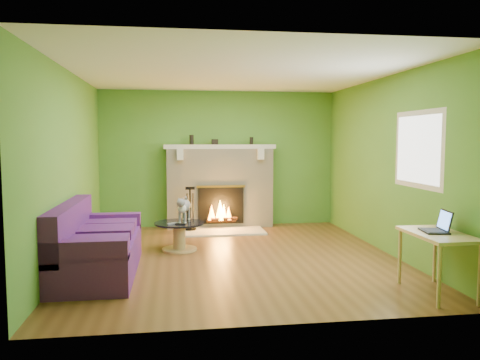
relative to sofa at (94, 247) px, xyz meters
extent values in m
plane|color=brown|center=(1.86, 0.59, -0.34)|extent=(5.00, 5.00, 0.00)
plane|color=white|center=(1.86, 0.59, 2.26)|extent=(5.00, 5.00, 0.00)
plane|color=#4D842B|center=(1.86, 3.09, 0.96)|extent=(5.00, 0.00, 5.00)
plane|color=#4D842B|center=(1.86, -1.91, 0.96)|extent=(5.00, 0.00, 5.00)
plane|color=#4D842B|center=(-0.39, 0.59, 0.96)|extent=(0.00, 5.00, 5.00)
plane|color=#4D842B|center=(4.11, 0.59, 0.96)|extent=(0.00, 5.00, 5.00)
plane|color=silver|center=(4.10, -0.31, 1.21)|extent=(0.00, 1.20, 1.20)
plane|color=white|center=(4.09, -0.31, 1.21)|extent=(0.00, 1.06, 1.06)
cube|color=beige|center=(1.86, 2.91, 0.41)|extent=(2.00, 0.35, 1.50)
cube|color=black|center=(1.86, 2.72, 0.10)|extent=(0.85, 0.03, 0.68)
cube|color=#C38630|center=(1.86, 2.72, 0.46)|extent=(0.91, 0.02, 0.04)
cylinder|color=black|center=(1.86, 2.69, -0.18)|extent=(0.55, 0.07, 0.07)
cube|color=beige|center=(1.86, 2.88, 1.20)|extent=(2.10, 0.28, 0.08)
cube|color=beige|center=(1.11, 2.70, 1.06)|extent=(0.12, 0.10, 0.20)
cube|color=beige|center=(2.61, 2.70, 1.06)|extent=(0.12, 0.10, 0.20)
cube|color=beige|center=(1.86, 2.39, -0.33)|extent=(1.50, 0.75, 0.03)
cube|color=beige|center=(1.86, 2.88, 1.20)|extent=(2.10, 0.28, 0.08)
cube|color=#511B67|center=(0.06, -0.01, -0.12)|extent=(0.89, 1.98, 0.45)
cube|color=#511B67|center=(-0.29, -0.01, 0.27)|extent=(0.20, 1.98, 0.56)
cube|color=#511B67|center=(0.06, -0.90, 0.16)|extent=(0.89, 0.20, 0.22)
cube|color=#511B67|center=(0.06, 0.88, 0.16)|extent=(0.89, 0.20, 0.22)
cube|color=#511B67|center=(0.11, -0.57, 0.16)|extent=(0.71, 0.53, 0.12)
cube|color=#511B67|center=(0.11, 0.09, 0.16)|extent=(0.71, 0.53, 0.12)
cube|color=#511B67|center=(0.11, 0.65, 0.16)|extent=(0.71, 0.53, 0.12)
cylinder|color=tan|center=(1.06, 1.12, -0.33)|extent=(0.53, 0.53, 0.03)
cylinder|color=tan|center=(1.06, 1.12, -0.13)|extent=(0.19, 0.19, 0.37)
cylinder|color=black|center=(1.06, 1.12, 0.07)|extent=(0.75, 0.75, 0.02)
cube|color=tan|center=(3.81, -1.31, 0.31)|extent=(0.53, 0.91, 0.04)
cylinder|color=tan|center=(3.59, -1.72, -0.03)|extent=(0.04, 0.04, 0.64)
cylinder|color=tan|center=(4.03, -1.72, -0.03)|extent=(0.04, 0.04, 0.64)
cylinder|color=tan|center=(3.59, -0.90, -0.03)|extent=(0.04, 0.04, 0.64)
cylinder|color=tan|center=(4.03, -0.90, -0.03)|extent=(0.04, 0.04, 0.64)
cube|color=gray|center=(0.96, 1.00, 0.09)|extent=(0.17, 0.13, 0.02)
cube|color=black|center=(1.08, 0.94, 0.09)|extent=(0.16, 0.10, 0.02)
cylinder|color=black|center=(1.33, 2.91, 1.33)|extent=(0.08, 0.08, 0.18)
cylinder|color=black|center=(2.47, 2.91, 1.31)|extent=(0.07, 0.07, 0.14)
cube|color=black|center=(1.76, 2.91, 1.29)|extent=(0.12, 0.08, 0.10)
camera|label=1|loc=(1.00, -5.93, 1.34)|focal=35.00mm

